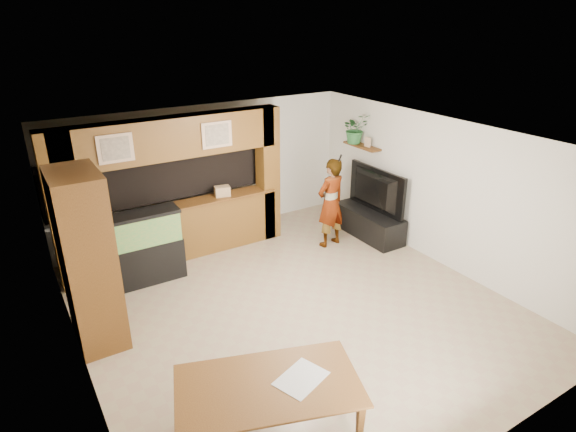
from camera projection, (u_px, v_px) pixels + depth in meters
floor at (294, 306)px, 7.43m from camera, size 6.50×6.50×0.00m
ceiling at (295, 141)px, 6.41m from camera, size 6.50×6.50×0.00m
wall_back at (206, 171)px, 9.46m from camera, size 6.00×0.00×6.00m
wall_left at (73, 288)px, 5.47m from camera, size 0.00×6.50×6.50m
wall_right at (440, 192)px, 8.38m from camera, size 0.00×6.50×6.50m
partition at (170, 188)px, 8.52m from camera, size 4.20×0.99×2.60m
wall_clock at (53, 210)px, 6.03m from camera, size 0.05×0.25×0.25m
wall_shelf at (362, 146)px, 9.67m from camera, size 0.25×0.90×0.04m
pantry_cabinet at (88, 260)px, 6.27m from camera, size 0.60×0.99×2.42m
trash_can at (96, 324)px, 6.58m from camera, size 0.28×0.28×0.51m
aquarium at (148, 248)px, 7.93m from camera, size 1.12×0.42×1.24m
tv_stand at (368, 223)px, 9.68m from camera, size 0.58×1.58×0.53m
television at (371, 191)px, 9.41m from camera, size 0.22×1.50×0.86m
photo_frame at (368, 142)px, 9.50m from camera, size 0.04×0.15×0.19m
potted_plant at (355, 129)px, 9.68m from camera, size 0.60×0.54×0.60m
person at (331, 203)px, 9.07m from camera, size 0.69×0.50×1.73m
microphone at (340, 158)px, 8.61m from camera, size 0.03×0.09×0.15m
dining_table at (269, 412)px, 5.04m from camera, size 2.14×1.62×0.67m
newspaper_a at (301, 378)px, 5.02m from camera, size 0.63×0.54×0.01m
counter_box at (222, 191)px, 8.89m from camera, size 0.31×0.24×0.18m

